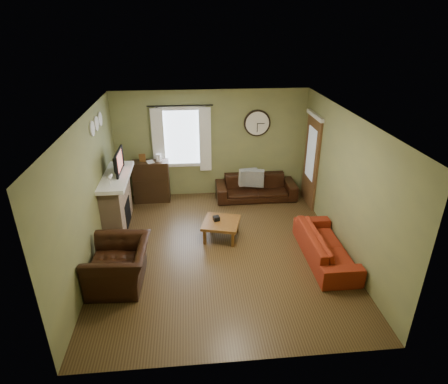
{
  "coord_description": "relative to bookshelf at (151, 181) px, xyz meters",
  "views": [
    {
      "loc": [
        -0.52,
        -6.06,
        4.12
      ],
      "look_at": [
        0.1,
        0.4,
        1.05
      ],
      "focal_mm": 30.0,
      "sensor_mm": 36.0,
      "label": 1
    }
  ],
  "objects": [
    {
      "name": "curtain_rod",
      "position": [
        0.77,
        0.17,
        1.76
      ],
      "size": [
        0.03,
        0.03,
        1.5
      ],
      "primitive_type": "cylinder",
      "color": "black",
      "rests_on": "wall_back"
    },
    {
      "name": "sofa_brown",
      "position": [
        2.53,
        -0.11,
        -0.22
      ],
      "size": [
        1.95,
        0.76,
        0.57
      ],
      "primitive_type": "imported",
      "color": "black",
      "rests_on": "floor"
    },
    {
      "name": "wall_left",
      "position": [
        -0.83,
        -2.31,
        0.79
      ],
      "size": [
        0.0,
        5.2,
        2.6
      ],
      "primitive_type": "cube",
      "color": "olive",
      "rests_on": "ground"
    },
    {
      "name": "medallion_mid",
      "position": [
        -0.81,
        -1.16,
        1.74
      ],
      "size": [
        0.28,
        0.28,
        0.03
      ],
      "primitive_type": "cylinder",
      "color": "white",
      "rests_on": "wall_left"
    },
    {
      "name": "wine_glass_b",
      "position": [
        -0.58,
        -1.55,
        0.76
      ],
      "size": [
        0.06,
        0.06,
        0.18
      ],
      "primitive_type": null,
      "color": "white",
      "rests_on": "mantel"
    },
    {
      "name": "mantel",
      "position": [
        -0.6,
        -1.16,
        0.63
      ],
      "size": [
        0.58,
        1.6,
        0.08
      ],
      "primitive_type": "cube",
      "color": "white",
      "rests_on": "fireplace"
    },
    {
      "name": "armchair",
      "position": [
        -0.3,
        -3.11,
        -0.15
      ],
      "size": [
        1.02,
        1.16,
        0.72
      ],
      "primitive_type": "imported",
      "rotation": [
        0.0,
        0.0,
        -1.61
      ],
      "color": "black",
      "rests_on": "floor"
    },
    {
      "name": "window_pane",
      "position": [
        0.77,
        0.27,
        0.99
      ],
      "size": [
        1.0,
        0.02,
        1.3
      ],
      "primitive_type": null,
      "color": "silver",
      "rests_on": "wall_back"
    },
    {
      "name": "pillow_right",
      "position": [
        2.49,
        -0.14,
        0.04
      ],
      "size": [
        0.47,
        0.24,
        0.45
      ],
      "primitive_type": "cube",
      "rotation": [
        0.0,
        0.0,
        -0.25
      ],
      "color": "gray",
      "rests_on": "sofa_brown"
    },
    {
      "name": "coffee_table",
      "position": [
        1.52,
        -1.86,
        -0.32
      ],
      "size": [
        0.87,
        0.87,
        0.38
      ],
      "primitive_type": null,
      "rotation": [
        0.0,
        0.0,
        -0.27
      ],
      "color": "brown",
      "rests_on": "floor"
    },
    {
      "name": "wall_back",
      "position": [
        1.47,
        0.29,
        0.79
      ],
      "size": [
        4.6,
        0.0,
        2.6
      ],
      "primitive_type": "cube",
      "color": "olive",
      "rests_on": "ground"
    },
    {
      "name": "book",
      "position": [
        -0.05,
        -0.09,
        0.45
      ],
      "size": [
        0.23,
        0.26,
        0.02
      ],
      "primitive_type": "imported",
      "rotation": [
        0.0,
        0.0,
        0.39
      ],
      "color": "brown",
      "rests_on": "bookshelf"
    },
    {
      "name": "curtain_left",
      "position": [
        0.22,
        0.17,
        0.94
      ],
      "size": [
        0.28,
        0.04,
        1.55
      ],
      "primitive_type": "cube",
      "color": "white",
      "rests_on": "wall_back"
    },
    {
      "name": "tissue_box",
      "position": [
        1.43,
        -1.81,
        -0.11
      ],
      "size": [
        0.15,
        0.15,
        0.09
      ],
      "primitive_type": "cube",
      "rotation": [
        0.0,
        0.0,
        0.26
      ],
      "color": "black",
      "rests_on": "coffee_table"
    },
    {
      "name": "wall_right",
      "position": [
        3.77,
        -2.31,
        0.79
      ],
      "size": [
        0.0,
        5.2,
        2.6
      ],
      "primitive_type": "cube",
      "color": "olive",
      "rests_on": "ground"
    },
    {
      "name": "ceiling",
      "position": [
        1.47,
        -2.31,
        2.09
      ],
      "size": [
        4.6,
        5.2,
        0.0
      ],
      "primitive_type": "cube",
      "color": "white",
      "rests_on": "ground"
    },
    {
      "name": "door",
      "position": [
        3.74,
        -0.46,
        0.54
      ],
      "size": [
        0.05,
        0.9,
        2.1
      ],
      "primitive_type": "cube",
      "color": "brown",
      "rests_on": "floor"
    },
    {
      "name": "medallion_right",
      "position": [
        -0.81,
        -0.81,
        1.74
      ],
      "size": [
        0.28,
        0.28,
        0.03
      ],
      "primitive_type": "cylinder",
      "color": "white",
      "rests_on": "wall_left"
    },
    {
      "name": "curtain_right",
      "position": [
        1.32,
        0.17,
        0.94
      ],
      "size": [
        0.28,
        0.04,
        1.55
      ],
      "primitive_type": "cube",
      "color": "white",
      "rests_on": "wall_back"
    },
    {
      "name": "wall_clock",
      "position": [
        2.57,
        0.24,
        1.29
      ],
      "size": [
        0.64,
        0.06,
        0.64
      ],
      "primitive_type": null,
      "color": "white",
      "rests_on": "wall_back"
    },
    {
      "name": "tv",
      "position": [
        -0.58,
        -1.01,
        0.85
      ],
      "size": [
        0.08,
        0.6,
        0.35
      ],
      "primitive_type": "imported",
      "rotation": [
        0.0,
        0.0,
        1.57
      ],
      "color": "black",
      "rests_on": "mantel"
    },
    {
      "name": "tv_screen",
      "position": [
        -0.5,
        -1.01,
        0.9
      ],
      "size": [
        0.02,
        0.62,
        0.36
      ],
      "primitive_type": "cube",
      "color": "#994C3F",
      "rests_on": "mantel"
    },
    {
      "name": "bookshelf",
      "position": [
        0.0,
        0.0,
        0.0
      ],
      "size": [
        0.86,
        0.36,
        1.02
      ],
      "primitive_type": null,
      "color": "black",
      "rests_on": "floor"
    },
    {
      "name": "pillow_left",
      "position": [
        2.34,
        -0.07,
        0.04
      ],
      "size": [
        0.46,
        0.2,
        0.44
      ],
      "primitive_type": "cube",
      "rotation": [
        0.0,
        0.0,
        0.16
      ],
      "color": "gray",
      "rests_on": "sofa_brown"
    },
    {
      "name": "firebox",
      "position": [
        -0.44,
        -1.16,
        -0.21
      ],
      "size": [
        0.04,
        0.6,
        0.55
      ],
      "primitive_type": "cube",
      "color": "black",
      "rests_on": "fireplace"
    },
    {
      "name": "wine_glass_a",
      "position": [
        -0.58,
        -1.73,
        0.78
      ],
      "size": [
        0.08,
        0.08,
        0.22
      ],
      "primitive_type": null,
      "color": "white",
      "rests_on": "mantel"
    },
    {
      "name": "wall_front",
      "position": [
        1.47,
        -4.91,
        0.79
      ],
      "size": [
        4.6,
        0.0,
        2.6
      ],
      "primitive_type": "cube",
      "color": "olive",
      "rests_on": "ground"
    },
    {
      "name": "fireplace",
      "position": [
        -0.63,
        -1.16,
        0.04
      ],
      "size": [
        0.4,
        1.4,
        1.1
      ],
      "primitive_type": "cube",
      "color": "tan",
      "rests_on": "floor"
    },
    {
      "name": "sofa_red",
      "position": [
        3.38,
        -2.76,
        -0.24
      ],
      "size": [
        0.73,
        1.86,
        0.54
      ],
      "primitive_type": "imported",
      "rotation": [
        0.0,
        0.0,
        1.57
      ],
      "color": "maroon",
      "rests_on": "floor"
    },
    {
      "name": "medallion_left",
      "position": [
        -0.81,
        -1.51,
        1.74
      ],
      "size": [
        0.28,
        0.28,
        0.03
      ],
      "primitive_type": "cylinder",
      "color": "white",
      "rests_on": "wall_left"
    },
    {
      "name": "floor",
      "position": [
        1.47,
        -2.31,
        -0.51
      ],
      "size": [
        4.6,
        5.2,
        0.0
      ],
      "primitive_type": "cube",
      "color": "#433019",
      "rests_on": "ground"
    }
  ]
}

